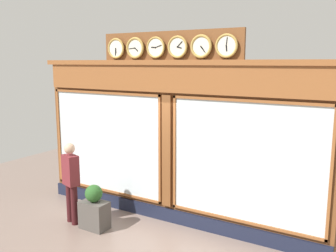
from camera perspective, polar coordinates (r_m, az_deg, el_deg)
The scene contains 4 objects.
shop_facade at distance 7.56m, azimuth 0.48°, elevation -2.20°, with size 6.53×0.42×3.88m.
pedestrian at distance 7.83m, azimuth -14.79°, elevation -8.02°, with size 0.41×0.32×1.69m.
planter_box at distance 7.70m, azimuth -11.31°, elevation -13.36°, with size 0.56×0.36×0.56m, color #4C4742.
planter_shrub at distance 7.53m, azimuth -11.42°, elevation -10.19°, with size 0.35×0.35×0.35m, color #285623.
Camera 1 is at (-3.74, 6.26, 3.29)m, focal length 39.38 mm.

